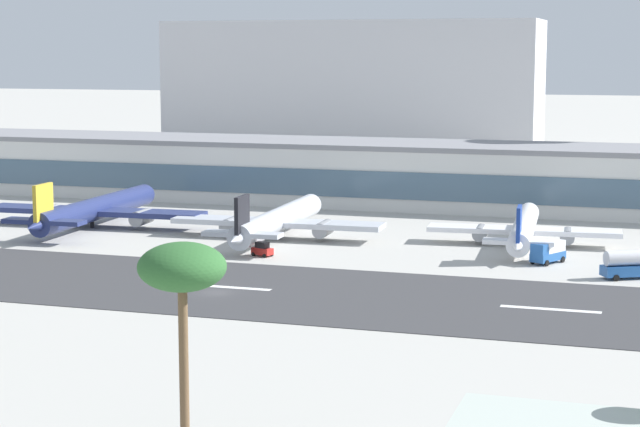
% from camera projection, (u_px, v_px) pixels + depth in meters
% --- Properties ---
extents(ground_plane, '(1400.00, 1400.00, 0.00)m').
position_uv_depth(ground_plane, '(216.00, 293.00, 143.07)').
color(ground_plane, '#B2AFA8').
extents(runway_strip, '(800.00, 32.67, 0.08)m').
position_uv_depth(runway_strip, '(226.00, 287.00, 146.31)').
color(runway_strip, '#38383A').
rests_on(runway_strip, ground_plane).
extents(runway_centreline_dash_4, '(12.00, 1.20, 0.01)m').
position_uv_depth(runway_centreline_dash_4, '(228.00, 287.00, 146.23)').
color(runway_centreline_dash_4, white).
rests_on(runway_centreline_dash_4, runway_strip).
extents(runway_centreline_dash_5, '(12.00, 1.20, 0.01)m').
position_uv_depth(runway_centreline_dash_5, '(550.00, 309.00, 133.69)').
color(runway_centreline_dash_5, white).
rests_on(runway_centreline_dash_5, runway_strip).
extents(terminal_building, '(188.31, 23.41, 12.69)m').
position_uv_depth(terminal_building, '(363.00, 172.00, 227.58)').
color(terminal_building, silver).
rests_on(terminal_building, ground_plane).
extents(distant_hotel_block, '(115.97, 28.46, 40.19)m').
position_uv_depth(distant_hotel_block, '(351.00, 87.00, 344.89)').
color(distant_hotel_block, '#BCBCC1').
rests_on(distant_hotel_block, ground_plane).
extents(airliner_gold_tail_gate_0, '(40.53, 46.33, 9.66)m').
position_uv_depth(airliner_gold_tail_gate_0, '(92.00, 210.00, 196.07)').
color(airliner_gold_tail_gate_0, navy).
rests_on(airliner_gold_tail_gate_0, ground_plane).
extents(airliner_black_tail_gate_1, '(35.87, 44.42, 9.27)m').
position_uv_depth(airliner_black_tail_gate_1, '(275.00, 222.00, 183.78)').
color(airliner_black_tail_gate_1, silver).
rests_on(airliner_black_tail_gate_1, ground_plane).
extents(airliner_navy_tail_gate_2, '(30.89, 39.99, 8.35)m').
position_uv_depth(airliner_navy_tail_gate_2, '(523.00, 229.00, 177.51)').
color(airliner_navy_tail_gate_2, white).
rests_on(airliner_navy_tail_gate_2, ground_plane).
extents(service_box_truck_0, '(4.87, 6.43, 3.25)m').
position_uv_depth(service_box_truck_0, '(548.00, 251.00, 162.99)').
color(service_box_truck_0, '#23569E').
rests_on(service_box_truck_0, ground_plane).
extents(service_baggage_tug_1, '(3.56, 2.74, 2.20)m').
position_uv_depth(service_baggage_tug_1, '(262.00, 249.00, 168.72)').
color(service_baggage_tug_1, '#B2231E').
rests_on(service_baggage_tug_1, ground_plane).
extents(service_fuel_truck_2, '(8.70, 6.39, 3.95)m').
position_uv_depth(service_fuel_truck_2, '(633.00, 264.00, 151.95)').
color(service_fuel_truck_2, '#23569E').
rests_on(service_fuel_truck_2, ground_plane).
extents(palm_tree_2, '(6.74, 6.74, 16.51)m').
position_uv_depth(palm_tree_2, '(182.00, 271.00, 83.73)').
color(palm_tree_2, brown).
rests_on(palm_tree_2, ground_plane).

